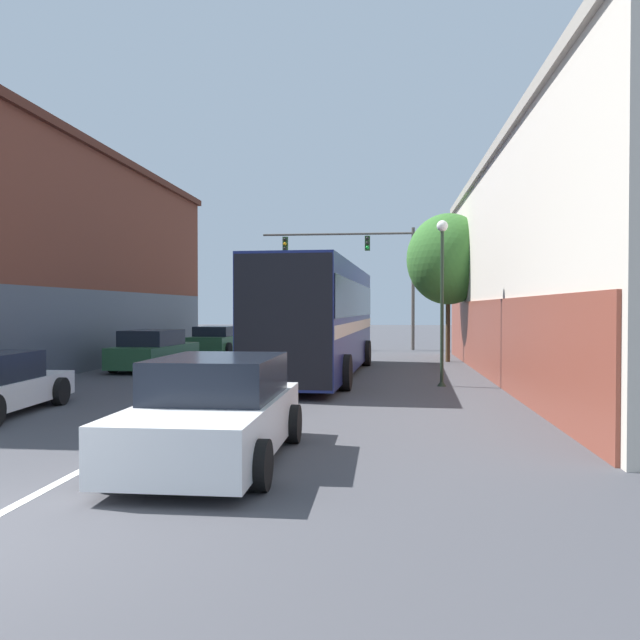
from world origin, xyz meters
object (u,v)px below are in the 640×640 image
object	(u,v)px
traffic_signal_gantry	(368,262)
street_lamp	(442,289)
bus	(320,315)
street_tree_near	(448,259)
parked_car_left_far	(154,351)
parked_car_left_mid	(218,340)
hatchback_foreground	(215,412)

from	to	relation	value
traffic_signal_gantry	street_lamp	bearing A→B (deg)	-80.61
bus	street_lamp	size ratio (longest dim) A/B	2.53
street_tree_near	traffic_signal_gantry	bearing A→B (deg)	115.88
parked_car_left_far	street_tree_near	bearing A→B (deg)	-63.76
parked_car_left_mid	street_tree_near	size ratio (longest dim) A/B	0.69
parked_car_left_mid	traffic_signal_gantry	size ratio (longest dim) A/B	0.52
traffic_signal_gantry	hatchback_foreground	bearing A→B (deg)	-93.40
bus	traffic_signal_gantry	distance (m)	13.70
parked_car_left_mid	street_tree_near	distance (m)	12.21
hatchback_foreground	traffic_signal_gantry	distance (m)	25.55
parked_car_left_mid	parked_car_left_far	xyz separation A→B (m)	(-0.08, -8.38, 0.03)
bus	parked_car_left_far	bearing A→B (deg)	80.61
parked_car_left_mid	street_lamp	xyz separation A→B (m)	(10.03, -12.22, 2.15)
bus	parked_car_left_far	world-z (taller)	bus
hatchback_foreground	street_lamp	bearing A→B (deg)	-24.03
street_tree_near	parked_car_left_mid	bearing A→B (deg)	161.02
parked_car_left_mid	street_tree_near	xyz separation A→B (m)	(11.01, -3.79, 3.68)
traffic_signal_gantry	parked_car_left_far	bearing A→B (deg)	-121.94
parked_car_left_mid	parked_car_left_far	distance (m)	8.38
street_tree_near	street_lamp	bearing A→B (deg)	-96.63
parked_car_left_mid	street_lamp	bearing A→B (deg)	-136.11
bus	hatchback_foreground	size ratio (longest dim) A/B	2.71
traffic_signal_gantry	street_lamp	world-z (taller)	traffic_signal_gantry
traffic_signal_gantry	street_tree_near	distance (m)	8.27
bus	parked_car_left_mid	xyz separation A→B (m)	(-6.22, 9.72, -1.39)
street_lamp	street_tree_near	size ratio (longest dim) A/B	0.77
hatchback_foreground	bus	bearing A→B (deg)	-1.65
parked_car_left_far	street_lamp	world-z (taller)	street_lamp
hatchback_foreground	parked_car_left_mid	world-z (taller)	hatchback_foreground
bus	street_tree_near	xyz separation A→B (m)	(4.79, 5.93, 2.29)
parked_car_left_mid	traffic_signal_gantry	world-z (taller)	traffic_signal_gantry
hatchback_foreground	street_tree_near	xyz separation A→B (m)	(5.10, 17.74, 3.62)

